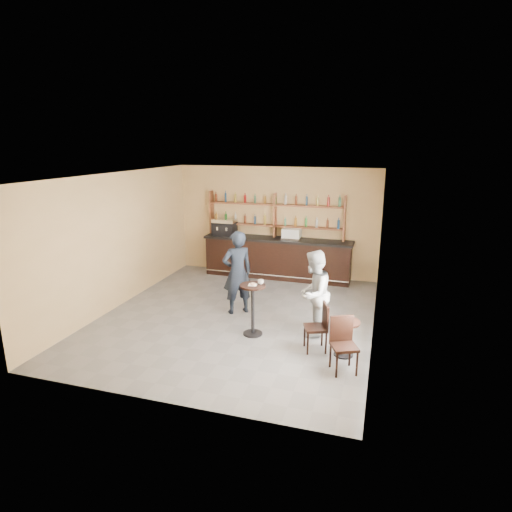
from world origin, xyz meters
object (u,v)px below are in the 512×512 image
(bar_counter, at_px, (277,258))
(pastry_case, at_px, (292,234))
(pedestal_table, at_px, (253,310))
(chair_west, at_px, (316,327))
(cafe_table, at_px, (344,338))
(espresso_machine, at_px, (225,227))
(patron_second, at_px, (313,294))
(chair_south, at_px, (344,346))
(man_main, at_px, (237,273))

(bar_counter, xyz_separation_m, pastry_case, (0.41, 0.00, 0.75))
(pedestal_table, bearing_deg, pastry_case, 90.89)
(pedestal_table, distance_m, chair_west, 1.39)
(cafe_table, bearing_deg, espresso_machine, 132.95)
(pastry_case, distance_m, pedestal_table, 4.02)
(pedestal_table, bearing_deg, patron_second, 16.72)
(espresso_machine, bearing_deg, patron_second, -45.02)
(cafe_table, bearing_deg, chair_south, -85.24)
(pedestal_table, bearing_deg, chair_west, -13.28)
(patron_second, bearing_deg, chair_south, 43.51)
(bar_counter, bearing_deg, man_main, -94.40)
(pastry_case, height_order, chair_west, pastry_case)
(man_main, relative_size, chair_south, 2.02)
(pastry_case, xyz_separation_m, man_main, (-0.63, -2.90, -0.36))
(man_main, relative_size, patron_second, 1.09)
(pastry_case, height_order, man_main, man_main)
(cafe_table, xyz_separation_m, patron_second, (-0.72, 0.72, 0.55))
(pastry_case, relative_size, man_main, 0.27)
(bar_counter, bearing_deg, chair_west, -66.83)
(man_main, bearing_deg, bar_counter, -132.67)
(pedestal_table, bearing_deg, bar_counter, 96.84)
(bar_counter, height_order, pedestal_table, bar_counter)
(chair_west, bearing_deg, man_main, -144.27)
(espresso_machine, xyz_separation_m, pedestal_table, (2.11, -3.94, -0.88))
(pastry_case, relative_size, patron_second, 0.29)
(patron_second, bearing_deg, bar_counter, -141.85)
(chair_west, bearing_deg, bar_counter, -177.55)
(cafe_table, distance_m, chair_west, 0.57)
(bar_counter, xyz_separation_m, man_main, (-0.22, -2.90, 0.39))
(cafe_table, relative_size, chair_south, 0.71)
(espresso_machine, relative_size, chair_south, 0.70)
(espresso_machine, distance_m, pastry_case, 2.05)
(pastry_case, bearing_deg, chair_south, -67.55)
(pedestal_table, height_order, patron_second, patron_second)
(man_main, xyz_separation_m, cafe_table, (2.60, -1.41, -0.63))
(man_main, distance_m, cafe_table, 3.02)
(bar_counter, distance_m, pedestal_table, 3.97)
(bar_counter, distance_m, pastry_case, 0.85)
(pastry_case, xyz_separation_m, pedestal_table, (0.06, -3.94, -0.79))
(bar_counter, xyz_separation_m, chair_south, (2.42, -4.91, -0.10))
(espresso_machine, height_order, pedestal_table, espresso_machine)
(bar_counter, bearing_deg, espresso_machine, 180.00)
(pedestal_table, xyz_separation_m, cafe_table, (1.90, -0.37, -0.20))
(pastry_case, height_order, chair_south, pastry_case)
(pastry_case, xyz_separation_m, cafe_table, (1.96, -4.31, -0.99))
(bar_counter, xyz_separation_m, espresso_machine, (-1.64, 0.00, 0.83))
(pastry_case, height_order, patron_second, patron_second)
(espresso_machine, relative_size, man_main, 0.35)
(bar_counter, distance_m, chair_west, 4.64)
(pedestal_table, distance_m, cafe_table, 1.95)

